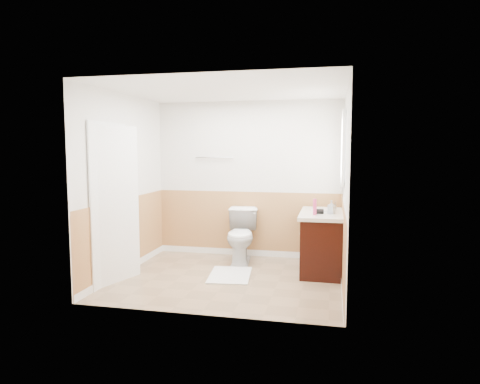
% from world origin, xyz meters
% --- Properties ---
extents(floor, '(3.00, 3.00, 0.00)m').
position_xyz_m(floor, '(0.00, 0.00, 0.00)').
color(floor, '#8C7051').
rests_on(floor, ground).
extents(ceiling, '(3.00, 3.00, 0.00)m').
position_xyz_m(ceiling, '(0.00, 0.00, 2.50)').
color(ceiling, white).
rests_on(ceiling, floor).
extents(wall_back, '(3.00, 0.00, 3.00)m').
position_xyz_m(wall_back, '(0.00, 1.30, 1.25)').
color(wall_back, silver).
rests_on(wall_back, floor).
extents(wall_front, '(3.00, 0.00, 3.00)m').
position_xyz_m(wall_front, '(0.00, -1.30, 1.25)').
color(wall_front, silver).
rests_on(wall_front, floor).
extents(wall_left, '(0.00, 3.00, 3.00)m').
position_xyz_m(wall_left, '(-1.50, 0.00, 1.25)').
color(wall_left, silver).
rests_on(wall_left, floor).
extents(wall_right, '(0.00, 3.00, 3.00)m').
position_xyz_m(wall_right, '(1.50, 0.00, 1.25)').
color(wall_right, silver).
rests_on(wall_right, floor).
extents(wainscot_back, '(3.00, 0.00, 3.00)m').
position_xyz_m(wainscot_back, '(0.00, 1.29, 0.50)').
color(wainscot_back, tan).
rests_on(wainscot_back, floor).
extents(wainscot_front, '(3.00, 0.00, 3.00)m').
position_xyz_m(wainscot_front, '(0.00, -1.29, 0.50)').
color(wainscot_front, tan).
rests_on(wainscot_front, floor).
extents(wainscot_left, '(0.00, 2.60, 2.60)m').
position_xyz_m(wainscot_left, '(-1.49, 0.00, 0.50)').
color(wainscot_left, tan).
rests_on(wainscot_left, floor).
extents(wainscot_right, '(0.00, 2.60, 2.60)m').
position_xyz_m(wainscot_right, '(1.49, 0.00, 0.50)').
color(wainscot_right, tan).
rests_on(wainscot_right, floor).
extents(toilet, '(0.55, 0.85, 0.82)m').
position_xyz_m(toilet, '(-0.01, 0.86, 0.41)').
color(toilet, white).
rests_on(toilet, floor).
extents(bath_mat, '(0.64, 0.86, 0.02)m').
position_xyz_m(bath_mat, '(-0.01, 0.12, 0.01)').
color(bath_mat, silver).
rests_on(bath_mat, floor).
extents(vanity_cabinet, '(0.55, 1.10, 0.80)m').
position_xyz_m(vanity_cabinet, '(1.21, 0.63, 0.40)').
color(vanity_cabinet, black).
rests_on(vanity_cabinet, floor).
extents(vanity_knob_left, '(0.03, 0.03, 0.03)m').
position_xyz_m(vanity_knob_left, '(0.91, 0.53, 0.55)').
color(vanity_knob_left, white).
rests_on(vanity_knob_left, vanity_cabinet).
extents(vanity_knob_right, '(0.03, 0.03, 0.03)m').
position_xyz_m(vanity_knob_right, '(0.91, 0.73, 0.55)').
color(vanity_knob_right, silver).
rests_on(vanity_knob_right, vanity_cabinet).
extents(countertop, '(0.60, 1.15, 0.05)m').
position_xyz_m(countertop, '(1.20, 0.63, 0.83)').
color(countertop, silver).
rests_on(countertop, vanity_cabinet).
extents(sink_basin, '(0.36, 0.36, 0.02)m').
position_xyz_m(sink_basin, '(1.21, 0.78, 0.86)').
color(sink_basin, silver).
rests_on(sink_basin, countertop).
extents(faucet, '(0.02, 0.02, 0.14)m').
position_xyz_m(faucet, '(1.39, 0.78, 0.92)').
color(faucet, silver).
rests_on(faucet, countertop).
extents(lotion_bottle, '(0.05, 0.05, 0.22)m').
position_xyz_m(lotion_bottle, '(1.11, 0.34, 0.96)').
color(lotion_bottle, '#C53369').
rests_on(lotion_bottle, countertop).
extents(soap_dispenser, '(0.11, 0.11, 0.19)m').
position_xyz_m(soap_dispenser, '(1.33, 0.51, 0.94)').
color(soap_dispenser, '#949EA6').
rests_on(soap_dispenser, countertop).
extents(hair_dryer_body, '(0.14, 0.07, 0.07)m').
position_xyz_m(hair_dryer_body, '(1.16, 0.46, 0.89)').
color(hair_dryer_body, black).
rests_on(hair_dryer_body, countertop).
extents(hair_dryer_handle, '(0.03, 0.03, 0.07)m').
position_xyz_m(hair_dryer_handle, '(1.13, 0.51, 0.86)').
color(hair_dryer_handle, black).
rests_on(hair_dryer_handle, countertop).
extents(mirror_panel, '(0.02, 0.35, 0.90)m').
position_xyz_m(mirror_panel, '(1.48, 1.10, 1.55)').
color(mirror_panel, silver).
rests_on(mirror_panel, wall_right).
extents(window_frame, '(0.04, 0.80, 1.00)m').
position_xyz_m(window_frame, '(1.47, 0.59, 1.75)').
color(window_frame, white).
rests_on(window_frame, wall_right).
extents(window_glass, '(0.01, 0.70, 0.90)m').
position_xyz_m(window_glass, '(1.49, 0.59, 1.75)').
color(window_glass, white).
rests_on(window_glass, wall_right).
extents(door, '(0.29, 0.78, 2.04)m').
position_xyz_m(door, '(-1.40, -0.45, 1.02)').
color(door, white).
rests_on(door, wall_left).
extents(door_frame, '(0.02, 0.92, 2.10)m').
position_xyz_m(door_frame, '(-1.48, -0.45, 1.03)').
color(door_frame, white).
rests_on(door_frame, wall_left).
extents(door_knob, '(0.06, 0.06, 0.06)m').
position_xyz_m(door_knob, '(-1.34, -0.12, 0.95)').
color(door_knob, silver).
rests_on(door_knob, door).
extents(towel_bar, '(0.62, 0.02, 0.02)m').
position_xyz_m(towel_bar, '(-0.55, 1.25, 1.60)').
color(towel_bar, silver).
rests_on(towel_bar, wall_back).
extents(tp_holder_bar, '(0.14, 0.02, 0.02)m').
position_xyz_m(tp_holder_bar, '(-0.10, 1.23, 0.70)').
color(tp_holder_bar, silver).
rests_on(tp_holder_bar, wall_back).
extents(tp_roll, '(0.10, 0.11, 0.11)m').
position_xyz_m(tp_roll, '(-0.10, 1.23, 0.70)').
color(tp_roll, white).
rests_on(tp_roll, tp_holder_bar).
extents(tp_sheet, '(0.10, 0.01, 0.16)m').
position_xyz_m(tp_sheet, '(-0.10, 1.23, 0.59)').
color(tp_sheet, white).
rests_on(tp_sheet, tp_roll).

